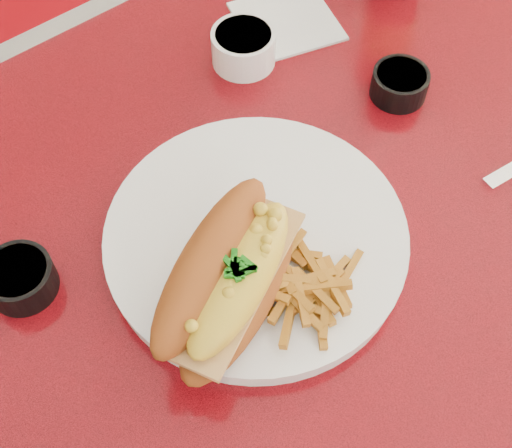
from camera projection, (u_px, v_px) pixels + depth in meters
ground at (312, 401)px, 1.43m from camera, size 8.00×8.00×0.00m
diner_table at (343, 242)px, 0.92m from camera, size 1.23×0.83×0.77m
booth_bench_far at (74, 69)px, 1.53m from camera, size 1.20×0.51×0.90m
dinner_plate at (256, 239)px, 0.72m from camera, size 0.39×0.39×0.02m
mac_hoagie at (229, 277)px, 0.64m from camera, size 0.22×0.18×0.09m
fries_pile at (295, 286)px, 0.66m from camera, size 0.13×0.13×0.03m
fork at (305, 194)px, 0.74m from camera, size 0.05×0.16×0.00m
gravy_ramekin at (243, 47)px, 0.85m from camera, size 0.10×0.10×0.04m
sauce_cup_left at (20, 278)px, 0.69m from camera, size 0.07×0.07×0.03m
sauce_cup_right at (400, 83)px, 0.83m from camera, size 0.08×0.08×0.03m
paper_napkin at (287, 21)px, 0.91m from camera, size 0.15×0.15×0.00m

